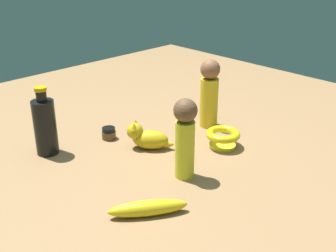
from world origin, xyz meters
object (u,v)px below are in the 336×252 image
at_px(nail_polish_jar, 109,133).
at_px(cat_figurine, 147,137).
at_px(bottle_tall, 45,126).
at_px(banana, 148,208).
at_px(person_figure_child, 209,92).
at_px(person_figure_adult, 185,136).
at_px(bowl, 223,137).

bearing_deg(nail_polish_jar, cat_figurine, 17.09).
height_order(bottle_tall, banana, bottle_tall).
height_order(cat_figurine, nail_polish_jar, cat_figurine).
bearing_deg(nail_polish_jar, person_figure_child, 63.15).
relative_size(person_figure_adult, banana, 1.19).
bearing_deg(person_figure_child, person_figure_adult, -59.71).
bearing_deg(bowl, nail_polish_jar, -143.54).
xyz_separation_m(person_figure_child, banana, (0.24, -0.50, -0.10)).
distance_m(bowl, person_figure_child, 0.19).
height_order(person_figure_child, banana, person_figure_child).
distance_m(person_figure_adult, cat_figurine, 0.22).
xyz_separation_m(person_figure_adult, nail_polish_jar, (-0.34, -0.00, -0.10)).
distance_m(bottle_tall, nail_polish_jar, 0.21).
bearing_deg(bowl, person_figure_adult, -79.28).
distance_m(nail_polish_jar, person_figure_child, 0.36).
xyz_separation_m(bowl, cat_figurine, (-0.16, -0.18, 0.00)).
height_order(person_figure_adult, person_figure_child, person_figure_child).
xyz_separation_m(bowl, person_figure_child, (-0.14, 0.09, 0.09)).
bearing_deg(bowl, cat_figurine, -131.92).
bearing_deg(person_figure_adult, person_figure_child, 120.29).
distance_m(person_figure_adult, nail_polish_jar, 0.35).
relative_size(person_figure_adult, nail_polish_jar, 4.92).
relative_size(person_figure_adult, cat_figurine, 1.80).
xyz_separation_m(nail_polish_jar, person_figure_child, (0.16, 0.31, 0.10)).
bearing_deg(banana, cat_figurine, -97.63).
relative_size(bowl, person_figure_adult, 0.47).
height_order(bowl, person_figure_child, person_figure_child).
xyz_separation_m(bowl, person_figure_adult, (0.04, -0.22, 0.09)).
bearing_deg(person_figure_adult, bowl, 100.72).
height_order(person_figure_adult, cat_figurine, person_figure_adult).
xyz_separation_m(cat_figurine, banana, (0.26, -0.23, -0.02)).
xyz_separation_m(bottle_tall, person_figure_child, (0.21, 0.50, 0.03)).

